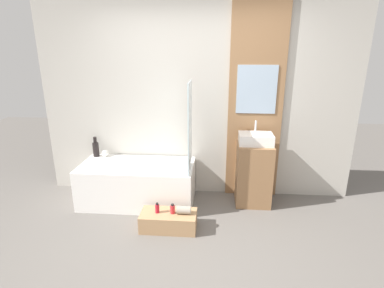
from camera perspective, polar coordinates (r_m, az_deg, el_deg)
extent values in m
plane|color=#605B56|center=(3.11, -1.40, -21.76)|extent=(12.00, 12.00, 0.00)
cube|color=#B7B2A8|center=(4.03, 0.86, 8.08)|extent=(4.20, 0.06, 2.60)
cube|color=#8E6642|center=(4.00, 12.01, 7.64)|extent=(0.70, 0.03, 2.60)
cube|color=#9EB2C6|center=(3.96, 12.21, 10.09)|extent=(0.50, 0.01, 0.61)
cube|color=white|center=(4.07, -10.26, -7.36)|extent=(1.47, 0.71, 0.53)
cube|color=silver|center=(3.97, -10.46, -3.92)|extent=(1.15, 0.50, 0.01)
cube|color=silver|center=(3.57, -0.40, 3.15)|extent=(0.01, 0.44, 1.08)
cube|color=#A87F56|center=(3.54, -4.47, -14.35)|extent=(0.63, 0.31, 0.20)
cube|color=#8E6642|center=(4.02, 11.61, -5.55)|extent=(0.45, 0.44, 0.82)
cube|color=white|center=(3.86, 12.04, 0.96)|extent=(0.42, 0.31, 0.13)
cylinder|color=silver|center=(3.91, 12.03, 3.31)|extent=(0.02, 0.02, 0.15)
cylinder|color=black|center=(4.38, -17.83, -1.01)|extent=(0.08, 0.08, 0.20)
cylinder|color=black|center=(4.34, -18.00, 0.74)|extent=(0.05, 0.05, 0.08)
sphere|color=silver|center=(4.34, -16.21, -1.73)|extent=(0.09, 0.09, 0.09)
cylinder|color=#B21928|center=(3.48, -6.64, -12.12)|extent=(0.05, 0.05, 0.10)
cylinder|color=black|center=(3.45, -6.67, -11.25)|extent=(0.03, 0.03, 0.02)
cylinder|color=red|center=(3.45, -3.73, -12.33)|extent=(0.05, 0.05, 0.09)
cylinder|color=black|center=(3.43, -3.75, -11.50)|extent=(0.03, 0.03, 0.02)
cylinder|color=gray|center=(3.44, -1.59, -12.47)|extent=(0.16, 0.09, 0.09)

